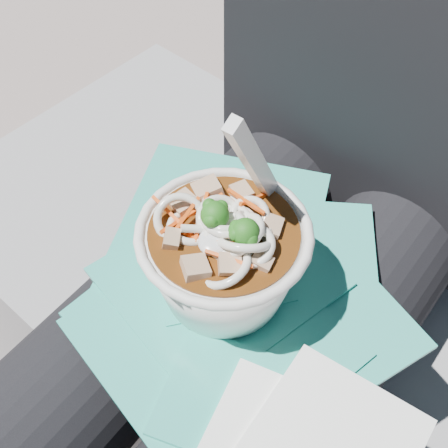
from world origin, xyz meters
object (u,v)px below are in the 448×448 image
Objects in this scene: lap at (220,347)px; plastic_bag at (241,289)px; udon_bowl at (224,253)px; stone_ledge at (282,368)px; person_body at (273,270)px.

plastic_bag is at bearing 74.77° from lap.
udon_bowl reaches higher than plastic_bag.
lap is at bearing -90.00° from stone_ledge.
lap is 0.10m from person_body.
plastic_bag is 0.06m from udon_bowl.
person_body is at bearing 87.93° from udon_bowl.
stone_ledge is 2.73× the size of plastic_bag.
lap is at bearing -90.00° from person_body.
stone_ledge is 5.04× the size of udon_bowl.
udon_bowl is at bearing 104.30° from lap.
lap is 0.09m from plastic_bag.
plastic_bag is at bearing 53.51° from udon_bowl.
plastic_bag reaches higher than lap.
stone_ledge is at bearing 93.03° from plastic_bag.
udon_bowl is (-0.00, -0.08, 0.11)m from person_body.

